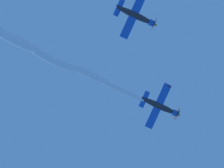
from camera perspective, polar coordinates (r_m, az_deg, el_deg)
name	(u,v)px	position (r m, az deg, el deg)	size (l,w,h in m)	color
airplane_lead	(160,106)	(84.40, 5.58, -2.59)	(7.05, 7.46, 2.58)	#232328
airplane_left_wingman	(136,16)	(80.48, 2.79, 7.84)	(7.09, 7.44, 2.62)	#232328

